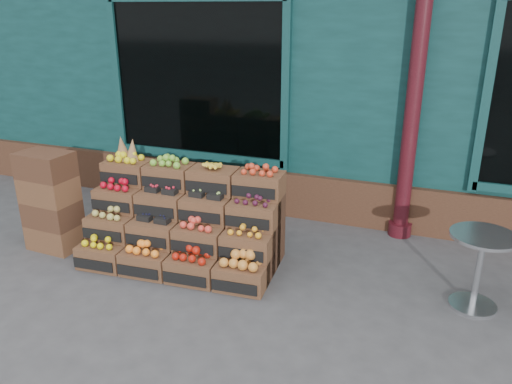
% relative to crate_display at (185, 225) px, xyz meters
% --- Properties ---
extents(ground, '(60.00, 60.00, 0.00)m').
position_rel_crate_display_xyz_m(ground, '(0.99, -0.56, -0.40)').
color(ground, '#404043').
rests_on(ground, ground).
extents(shop_facade, '(12.00, 6.24, 4.80)m').
position_rel_crate_display_xyz_m(shop_facade, '(0.99, 4.56, 1.99)').
color(shop_facade, '#103636').
rests_on(shop_facade, ground).
extents(crate_display, '(2.15, 1.16, 1.31)m').
position_rel_crate_display_xyz_m(crate_display, '(0.00, 0.00, 0.00)').
color(crate_display, brown).
rests_on(crate_display, ground).
extents(spare_crates, '(0.60, 0.43, 1.16)m').
position_rel_crate_display_xyz_m(spare_crates, '(-1.56, -0.29, 0.18)').
color(spare_crates, brown).
rests_on(spare_crates, ground).
extents(bistro_table, '(0.60, 0.60, 0.75)m').
position_rel_crate_display_xyz_m(bistro_table, '(3.00, 0.10, 0.06)').
color(bistro_table, silver).
rests_on(bistro_table, ground).
extents(shopkeeper, '(0.76, 0.63, 1.78)m').
position_rel_crate_display_xyz_m(shopkeeper, '(-0.97, 2.18, 0.48)').
color(shopkeeper, '#1B611E').
rests_on(shopkeeper, ground).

